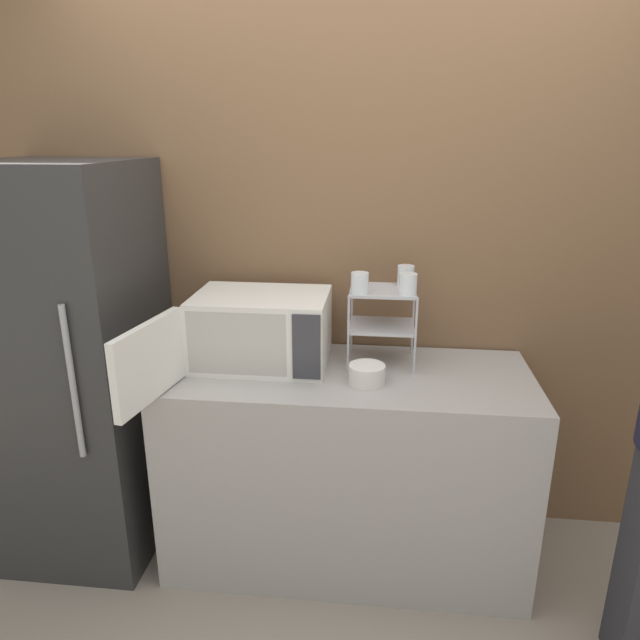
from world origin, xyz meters
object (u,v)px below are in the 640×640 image
dish_rack (382,310)px  glass_back_right (406,276)px  glass_front_right (408,284)px  refrigerator (77,366)px  glass_front_left (360,283)px  microwave (257,330)px  bowl (367,374)px

dish_rack → glass_back_right: (0.09, 0.07, 0.13)m
glass_front_right → refrigerator: 1.46m
glass_front_left → glass_back_right: (0.19, 0.15, 0.00)m
dish_rack → microwave: bearing=-171.1°
bowl → refrigerator: refrigerator is taller
bowl → glass_front_right: bearing=46.0°
microwave → glass_front_left: glass_front_left is taller
microwave → glass_back_right: 0.67m
dish_rack → glass_front_left: 0.18m
microwave → dish_rack: size_ratio=2.54×
refrigerator → dish_rack: bearing=6.2°
microwave → dish_rack: (0.52, 0.08, 0.08)m
microwave → bowl: (0.47, -0.15, -0.11)m
microwave → glass_front_right: 0.66m
glass_front_left → glass_front_right: bearing=1.2°
dish_rack → bowl: dish_rack is taller
glass_front_left → glass_back_right: size_ratio=1.00×
microwave → bowl: size_ratio=5.71×
bowl → refrigerator: 1.26m
dish_rack → glass_back_right: glass_back_right is taller
bowl → refrigerator: size_ratio=0.08×
microwave → refrigerator: 0.81m
microwave → glass_back_right: bearing=14.1°
glass_back_right → glass_front_right: 0.15m
refrigerator → glass_back_right: bearing=8.7°
microwave → glass_front_right: size_ratio=9.66×
microwave → dish_rack: 0.53m
glass_front_right → bowl: (-0.15, -0.16, -0.33)m
bowl → glass_back_right: bearing=64.3°
dish_rack → refrigerator: size_ratio=0.19×
dish_rack → refrigerator: bearing=-173.8°
glass_front_left → bowl: 0.37m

